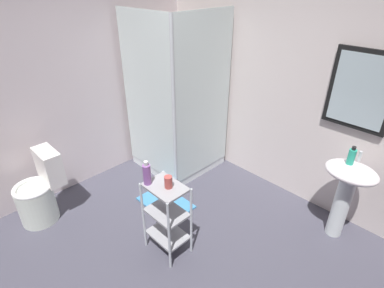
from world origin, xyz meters
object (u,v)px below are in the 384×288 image
at_px(pedestal_sink, 347,187).
at_px(toilet, 40,193).
at_px(shower_stall, 178,137).
at_px(bath_mat, 166,203).
at_px(rinse_cup, 168,182).
at_px(hand_soap_bottle, 352,156).
at_px(conditioner_bottle_purple, 147,174).
at_px(storage_cart, 167,214).

height_order(pedestal_sink, toilet, pedestal_sink).
bearing_deg(shower_stall, bath_mat, -53.43).
bearing_deg(toilet, rinse_cup, 27.41).
bearing_deg(shower_stall, rinse_cup, -45.00).
xyz_separation_m(hand_soap_bottle, rinse_cup, (-0.95, -1.33, -0.09)).
bearing_deg(conditioner_bottle_purple, hand_soap_bottle, 51.72).
distance_m(shower_stall, hand_soap_bottle, 2.02).
bearing_deg(storage_cart, hand_soap_bottle, 53.66).
xyz_separation_m(storage_cart, hand_soap_bottle, (0.98, 1.34, 0.45)).
distance_m(storage_cart, bath_mat, 0.78).
relative_size(storage_cart, hand_soap_bottle, 4.17).
height_order(conditioner_bottle_purple, rinse_cup, conditioner_bottle_purple).
xyz_separation_m(pedestal_sink, conditioner_bottle_purple, (-1.16, -1.41, 0.26)).
height_order(shower_stall, storage_cart, shower_stall).
xyz_separation_m(pedestal_sink, bath_mat, (-1.54, -0.93, -0.57)).
bearing_deg(shower_stall, hand_soap_bottle, 9.61).
distance_m(storage_cart, rinse_cup, 0.36).
bearing_deg(bath_mat, rinse_cup, -35.47).
relative_size(shower_stall, pedestal_sink, 2.47).
bearing_deg(conditioner_bottle_purple, storage_cart, 30.73).
bearing_deg(hand_soap_bottle, toilet, -138.37).
xyz_separation_m(toilet, storage_cart, (1.26, 0.66, 0.12)).
bearing_deg(rinse_cup, hand_soap_bottle, 54.28).
height_order(shower_stall, toilet, shower_stall).
relative_size(hand_soap_bottle, bath_mat, 0.30).
relative_size(toilet, conditioner_bottle_purple, 3.42).
bearing_deg(conditioner_bottle_purple, shower_stall, 127.34).
bearing_deg(storage_cart, bath_mat, 142.13).
height_order(shower_stall, conditioner_bottle_purple, shower_stall).
xyz_separation_m(storage_cart, conditioner_bottle_purple, (-0.14, -0.08, 0.40)).
relative_size(shower_stall, conditioner_bottle_purple, 9.01).
distance_m(pedestal_sink, hand_soap_bottle, 0.31).
bearing_deg(conditioner_bottle_purple, bath_mat, 128.29).
bearing_deg(toilet, shower_stall, 79.90).
relative_size(shower_stall, bath_mat, 3.33).
xyz_separation_m(hand_soap_bottle, conditioner_bottle_purple, (-1.12, -1.42, -0.05)).
height_order(hand_soap_bottle, bath_mat, hand_soap_bottle).
distance_m(hand_soap_bottle, bath_mat, 1.97).
height_order(pedestal_sink, storage_cart, pedestal_sink).
xyz_separation_m(storage_cart, bath_mat, (-0.51, 0.40, -0.43)).
bearing_deg(hand_soap_bottle, conditioner_bottle_purple, -128.28).
xyz_separation_m(shower_stall, hand_soap_bottle, (1.95, 0.33, 0.42)).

